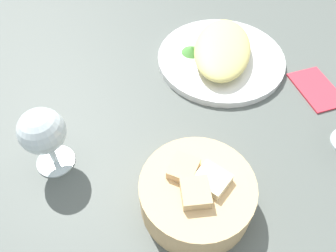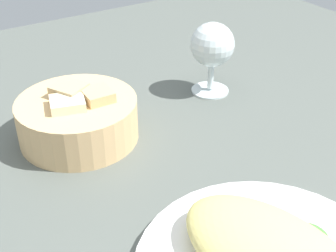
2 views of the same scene
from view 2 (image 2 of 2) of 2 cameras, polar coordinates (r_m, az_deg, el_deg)
ground_plane at (r=54.24cm, az=2.76°, el=-11.57°), size 140.00×140.00×2.00cm
lettuce_garnish at (r=50.69cm, az=16.96°, el=-12.28°), size 4.19×4.19×1.44cm
bread_basket at (r=65.39cm, az=-10.97°, el=0.99°), size 16.56×16.56×7.54cm
wine_glass_near at (r=74.88cm, az=5.44°, el=9.53°), size 7.09×7.09×11.84cm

